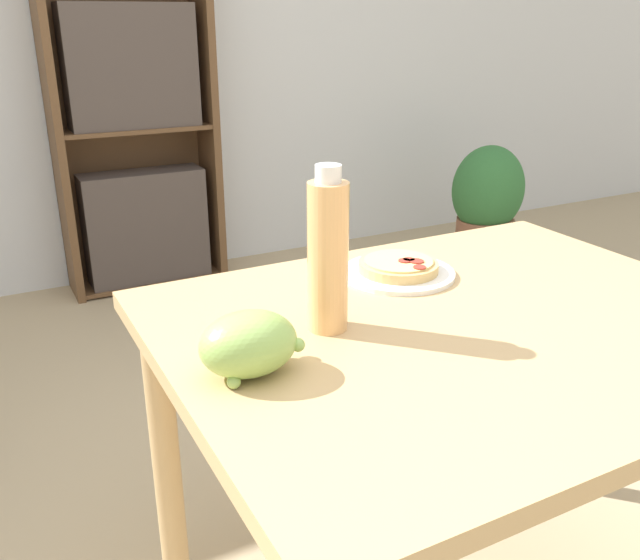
# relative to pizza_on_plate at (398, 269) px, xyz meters

# --- Properties ---
(wall_back) EXTENTS (8.00, 0.05, 2.60)m
(wall_back) POSITION_rel_pizza_on_plate_xyz_m (-0.15, 2.30, 0.54)
(wall_back) COLOR silver
(wall_back) RESTS_ON ground_plane
(dining_table) EXTENTS (1.08, 0.86, 0.75)m
(dining_table) POSITION_rel_pizza_on_plate_xyz_m (-0.01, -0.24, -0.12)
(dining_table) COLOR tan
(dining_table) RESTS_ON ground_plane
(pizza_on_plate) EXTENTS (0.24, 0.24, 0.04)m
(pizza_on_plate) POSITION_rel_pizza_on_plate_xyz_m (0.00, 0.00, 0.00)
(pizza_on_plate) COLOR white
(pizza_on_plate) RESTS_ON dining_table
(grape_bunch) EXTENTS (0.16, 0.13, 0.10)m
(grape_bunch) POSITION_rel_pizza_on_plate_xyz_m (-0.44, -0.25, 0.04)
(grape_bunch) COLOR #93BC5B
(grape_bunch) RESTS_ON dining_table
(drink_bottle) EXTENTS (0.07, 0.07, 0.29)m
(drink_bottle) POSITION_rel_pizza_on_plate_xyz_m (-0.25, -0.16, 0.12)
(drink_bottle) COLOR #EFB270
(drink_bottle) RESTS_ON dining_table
(bookshelf) EXTENTS (0.75, 0.27, 1.54)m
(bookshelf) POSITION_rel_pizza_on_plate_xyz_m (-0.04, 2.14, -0.06)
(bookshelf) COLOR brown
(bookshelf) RESTS_ON ground_plane
(potted_plant_floor) EXTENTS (0.41, 0.35, 0.63)m
(potted_plant_floor) POSITION_rel_pizza_on_plate_xyz_m (1.68, 1.61, -0.43)
(potted_plant_floor) COLOR #8E5B42
(potted_plant_floor) RESTS_ON ground_plane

